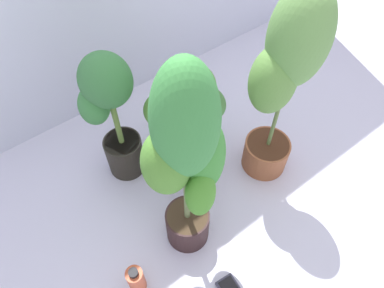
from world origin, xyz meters
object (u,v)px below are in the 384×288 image
at_px(potted_plant_back_left, 112,115).
at_px(potted_plant_center, 187,119).
at_px(hygrometer_box, 228,287).
at_px(potted_plant_front_right, 283,82).
at_px(nutrient_bottle, 136,280).
at_px(potted_plant_front_left, 187,163).

bearing_deg(potted_plant_back_left, potted_plant_center, -35.95).
bearing_deg(potted_plant_back_left, hygrometer_box, -87.61).
height_order(potted_plant_front_right, nutrient_bottle, potted_plant_front_right).
bearing_deg(potted_plant_center, hygrometer_box, -111.03).
distance_m(potted_plant_back_left, potted_plant_center, 0.33).
relative_size(potted_plant_back_left, potted_plant_front_left, 0.72).
height_order(potted_plant_center, hygrometer_box, potted_plant_center).
height_order(potted_plant_front_left, hygrometer_box, potted_plant_front_left).
height_order(hygrometer_box, nutrient_bottle, nutrient_bottle).
distance_m(potted_plant_back_left, potted_plant_front_left, 0.53).
height_order(potted_plant_front_left, nutrient_bottle, potted_plant_front_left).
distance_m(potted_plant_front_right, nutrient_bottle, 1.00).
height_order(potted_plant_front_left, potted_plant_center, potted_plant_front_left).
xyz_separation_m(potted_plant_back_left, nutrient_bottle, (-0.27, -0.56, -0.33)).
relative_size(potted_plant_front_right, potted_plant_front_left, 0.98).
relative_size(potted_plant_front_right, hygrometer_box, 11.62).
relative_size(hygrometer_box, nutrient_bottle, 0.47).
bearing_deg(potted_plant_center, potted_plant_back_left, 144.05).
xyz_separation_m(potted_plant_back_left, hygrometer_box, (0.03, -0.80, -0.40)).
xyz_separation_m(potted_plant_front_right, hygrometer_box, (-0.55, -0.38, -0.58)).
xyz_separation_m(hygrometer_box, nutrient_bottle, (-0.30, 0.24, 0.07)).
bearing_deg(potted_plant_front_left, potted_plant_back_left, 94.85).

